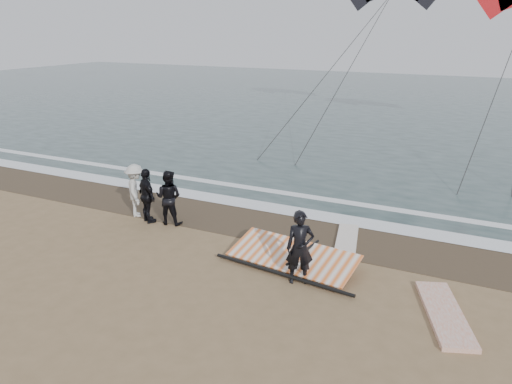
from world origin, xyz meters
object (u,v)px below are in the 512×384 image
at_px(sail_rig, 292,256).
at_px(board_cream, 347,239).
at_px(man_main, 300,248).
at_px(board_white, 445,314).

bearing_deg(sail_rig, board_cream, 65.52).
distance_m(man_main, board_cream, 3.13).
xyz_separation_m(man_main, board_cream, (0.38, 2.98, -0.90)).
relative_size(board_cream, sail_rig, 0.56).
bearing_deg(sail_rig, man_main, -58.57).
height_order(man_main, board_cream, man_main).
bearing_deg(man_main, board_cream, 57.80).
bearing_deg(board_white, sail_rig, 146.98).
bearing_deg(board_cream, sail_rig, -126.94).
height_order(man_main, sail_rig, man_main).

